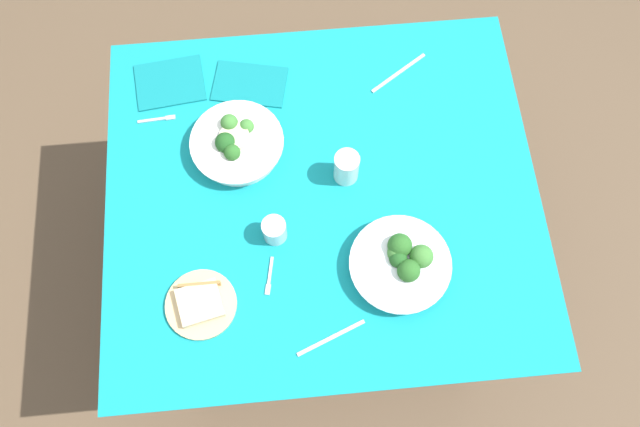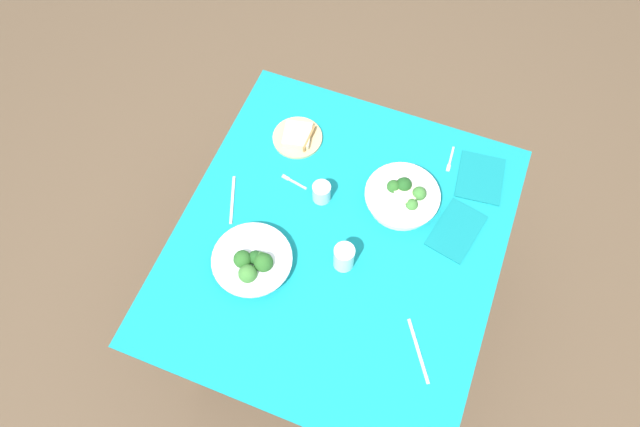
% 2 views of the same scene
% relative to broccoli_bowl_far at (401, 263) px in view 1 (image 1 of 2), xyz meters
% --- Properties ---
extents(ground_plane, '(6.00, 6.00, 0.00)m').
position_rel_broccoli_bowl_far_xyz_m(ground_plane, '(0.19, -0.23, -0.77)').
color(ground_plane, brown).
extents(dining_table, '(1.21, 1.09, 0.74)m').
position_rel_broccoli_bowl_far_xyz_m(dining_table, '(0.19, -0.23, -0.14)').
color(dining_table, teal).
rests_on(dining_table, ground_plane).
extents(broccoli_bowl_far, '(0.27, 0.27, 0.09)m').
position_rel_broccoli_bowl_far_xyz_m(broccoli_bowl_far, '(0.00, 0.00, 0.00)').
color(broccoli_bowl_far, white).
rests_on(broccoli_bowl_far, dining_table).
extents(broccoli_bowl_near, '(0.26, 0.26, 0.09)m').
position_rel_broccoli_bowl_far_xyz_m(broccoli_bowl_near, '(0.42, -0.39, 0.00)').
color(broccoli_bowl_near, white).
rests_on(broccoli_bowl_near, dining_table).
extents(bread_side_plate, '(0.19, 0.19, 0.04)m').
position_rel_broccoli_bowl_far_xyz_m(bread_side_plate, '(0.53, 0.06, -0.02)').
color(bread_side_plate, '#D6B27A').
rests_on(bread_side_plate, dining_table).
extents(water_glass_center, '(0.07, 0.07, 0.10)m').
position_rel_broccoli_bowl_far_xyz_m(water_glass_center, '(0.12, -0.28, 0.02)').
color(water_glass_center, silver).
rests_on(water_glass_center, dining_table).
extents(water_glass_side, '(0.07, 0.07, 0.08)m').
position_rel_broccoli_bowl_far_xyz_m(water_glass_side, '(0.33, -0.12, 0.01)').
color(water_glass_side, silver).
rests_on(water_glass_side, dining_table).
extents(fork_by_far_bowl, '(0.03, 0.10, 0.00)m').
position_rel_broccoli_bowl_far_xyz_m(fork_by_far_bowl, '(0.35, 0.00, -0.03)').
color(fork_by_far_bowl, '#B7B7BC').
rests_on(fork_by_far_bowl, dining_table).
extents(fork_by_near_bowl, '(0.11, 0.02, 0.00)m').
position_rel_broccoli_bowl_far_xyz_m(fork_by_near_bowl, '(0.64, -0.51, -0.03)').
color(fork_by_near_bowl, '#B7B7BC').
rests_on(fork_by_near_bowl, dining_table).
extents(table_knife_left, '(0.18, 0.12, 0.00)m').
position_rel_broccoli_bowl_far_xyz_m(table_knife_left, '(-0.08, -0.60, -0.03)').
color(table_knife_left, '#B7B7BC').
rests_on(table_knife_left, dining_table).
extents(table_knife_right, '(0.18, 0.08, 0.00)m').
position_rel_broccoli_bowl_far_xyz_m(table_knife_right, '(0.20, 0.17, -0.03)').
color(table_knife_right, '#B7B7BC').
rests_on(table_knife_right, dining_table).
extents(napkin_folded_upper, '(0.24, 0.18, 0.01)m').
position_rel_broccoli_bowl_far_xyz_m(napkin_folded_upper, '(0.37, -0.60, -0.03)').
color(napkin_folded_upper, '#0F777D').
rests_on(napkin_folded_upper, dining_table).
extents(napkin_folded_lower, '(0.22, 0.18, 0.01)m').
position_rel_broccoli_bowl_far_xyz_m(napkin_folded_lower, '(0.61, -0.63, -0.03)').
color(napkin_folded_lower, '#0F777D').
rests_on(napkin_folded_lower, dining_table).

